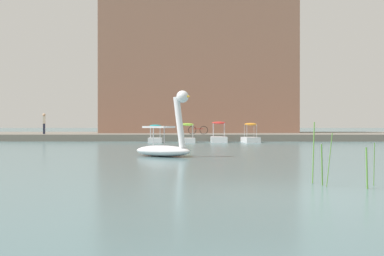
{
  "coord_description": "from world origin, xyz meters",
  "views": [
    {
      "loc": [
        -1.3,
        -8.37,
        1.28
      ],
      "look_at": [
        -1.48,
        18.81,
        1.15
      ],
      "focal_mm": 42.88,
      "sensor_mm": 36.0,
      "label": 1
    }
  ],
  "objects_px": {
    "bicycle_parked": "(198,130)",
    "pedal_boat_orange": "(250,137)",
    "pedal_boat_red": "(219,136)",
    "swan_boat": "(165,144)",
    "pedal_boat_lime": "(187,137)",
    "pedal_boat_teal": "(155,137)",
    "person_on_path": "(44,122)"
  },
  "relations": [
    {
      "from": "swan_boat",
      "to": "pedal_boat_teal",
      "type": "xyz_separation_m",
      "value": [
        -1.85,
        16.4,
        -0.16
      ]
    },
    {
      "from": "swan_boat",
      "to": "pedal_boat_orange",
      "type": "xyz_separation_m",
      "value": [
        5.5,
        16.22,
        -0.12
      ]
    },
    {
      "from": "person_on_path",
      "to": "bicycle_parked",
      "type": "height_order",
      "value": "person_on_path"
    },
    {
      "from": "pedal_boat_red",
      "to": "pedal_boat_teal",
      "type": "height_order",
      "value": "pedal_boat_red"
    },
    {
      "from": "pedal_boat_red",
      "to": "swan_boat",
      "type": "bearing_deg",
      "value": -100.45
    },
    {
      "from": "pedal_boat_lime",
      "to": "person_on_path",
      "type": "bearing_deg",
      "value": 158.69
    },
    {
      "from": "pedal_boat_teal",
      "to": "pedal_boat_orange",
      "type": "bearing_deg",
      "value": -1.4
    },
    {
      "from": "swan_boat",
      "to": "pedal_boat_red",
      "type": "relative_size",
      "value": 1.26
    },
    {
      "from": "swan_boat",
      "to": "pedal_boat_orange",
      "type": "bearing_deg",
      "value": 71.27
    },
    {
      "from": "pedal_boat_orange",
      "to": "pedal_boat_red",
      "type": "height_order",
      "value": "pedal_boat_red"
    },
    {
      "from": "bicycle_parked",
      "to": "swan_boat",
      "type": "bearing_deg",
      "value": -94.18
    },
    {
      "from": "pedal_boat_lime",
      "to": "pedal_boat_teal",
      "type": "distance_m",
      "value": 2.48
    },
    {
      "from": "pedal_boat_teal",
      "to": "person_on_path",
      "type": "bearing_deg",
      "value": 154.65
    },
    {
      "from": "pedal_boat_red",
      "to": "pedal_boat_teal",
      "type": "bearing_deg",
      "value": -176.18
    },
    {
      "from": "person_on_path",
      "to": "pedal_boat_orange",
      "type": "bearing_deg",
      "value": -15.96
    },
    {
      "from": "swan_boat",
      "to": "pedal_boat_teal",
      "type": "bearing_deg",
      "value": 96.42
    },
    {
      "from": "pedal_boat_teal",
      "to": "person_on_path",
      "type": "height_order",
      "value": "person_on_path"
    },
    {
      "from": "bicycle_parked",
      "to": "pedal_boat_orange",
      "type": "bearing_deg",
      "value": -45.54
    },
    {
      "from": "pedal_boat_lime",
      "to": "pedal_boat_red",
      "type": "bearing_deg",
      "value": 10.11
    },
    {
      "from": "swan_boat",
      "to": "pedal_boat_red",
      "type": "bearing_deg",
      "value": 79.55
    },
    {
      "from": "person_on_path",
      "to": "bicycle_parked",
      "type": "distance_m",
      "value": 13.62
    },
    {
      "from": "pedal_boat_lime",
      "to": "swan_boat",
      "type": "bearing_deg",
      "value": -92.21
    },
    {
      "from": "bicycle_parked",
      "to": "person_on_path",
      "type": "bearing_deg",
      "value": 176.04
    },
    {
      "from": "pedal_boat_red",
      "to": "pedal_boat_teal",
      "type": "relative_size",
      "value": 1.21
    },
    {
      "from": "pedal_boat_teal",
      "to": "pedal_boat_lime",
      "type": "bearing_deg",
      "value": -2.52
    },
    {
      "from": "pedal_boat_lime",
      "to": "pedal_boat_orange",
      "type": "bearing_deg",
      "value": -0.83
    },
    {
      "from": "pedal_boat_orange",
      "to": "bicycle_parked",
      "type": "xyz_separation_m",
      "value": [
        -4.02,
        4.09,
        0.5
      ]
    },
    {
      "from": "pedal_boat_orange",
      "to": "pedal_boat_lime",
      "type": "xyz_separation_m",
      "value": [
        -4.87,
        0.07,
        0.01
      ]
    },
    {
      "from": "pedal_boat_orange",
      "to": "pedal_boat_lime",
      "type": "bearing_deg",
      "value": 179.17
    },
    {
      "from": "swan_boat",
      "to": "pedal_boat_teal",
      "type": "relative_size",
      "value": 1.53
    },
    {
      "from": "pedal_boat_orange",
      "to": "person_on_path",
      "type": "relative_size",
      "value": 1.1
    },
    {
      "from": "pedal_boat_lime",
      "to": "person_on_path",
      "type": "xyz_separation_m",
      "value": [
        -12.71,
        4.96,
        1.15
      ]
    }
  ]
}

